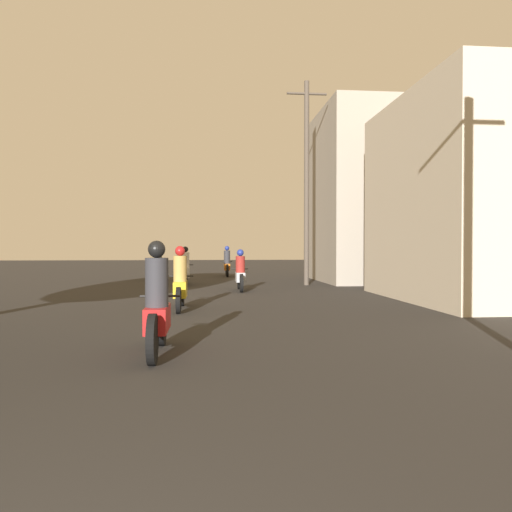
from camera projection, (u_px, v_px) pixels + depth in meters
motorcycle_red at (157, 310)px, 6.98m from camera, size 0.60×1.95×1.60m
motorcycle_yellow at (180, 284)px, 12.06m from camera, size 0.60×2.10×1.54m
motorcycle_silver at (240, 274)px, 17.35m from camera, size 0.60×2.02×1.45m
motorcycle_white at (185, 269)px, 20.25m from camera, size 0.60×1.83×1.55m
motorcycle_green at (159, 266)px, 22.94m from camera, size 0.60×1.94×1.58m
motorcycle_orange at (227, 264)px, 25.99m from camera, size 0.60×1.96×1.59m
building_right_near at (483, 199)px, 14.22m from camera, size 4.80×6.70×5.81m
building_right_far at (380, 197)px, 22.35m from camera, size 5.44×5.69×7.59m
utility_pole_far at (307, 179)px, 19.90m from camera, size 1.60×0.20×8.14m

